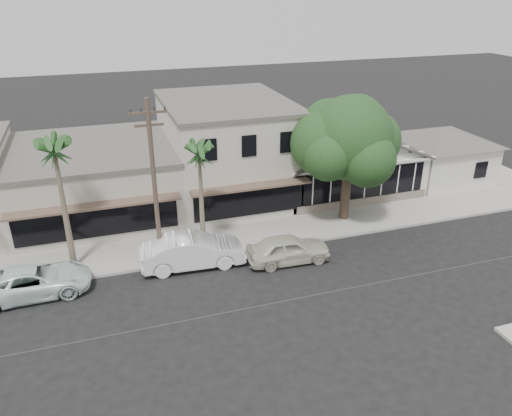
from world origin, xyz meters
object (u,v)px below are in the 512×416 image
object	(u,v)px
utility_pole	(154,182)
car_1	(192,251)
car_2	(34,281)
shade_tree	(347,140)
car_0	(288,249)

from	to	relation	value
utility_pole	car_1	distance (m)	4.24
car_1	car_2	bearing A→B (deg)	95.00
car_1	shade_tree	distance (m)	11.45
car_1	shade_tree	size ratio (longest dim) A/B	0.69
shade_tree	utility_pole	bearing A→B (deg)	-169.66
car_0	car_2	size ratio (longest dim) A/B	0.85
car_0	shade_tree	size ratio (longest dim) A/B	0.57
utility_pole	car_2	distance (m)	7.47
shade_tree	car_0	bearing A→B (deg)	-142.91
utility_pole	car_1	world-z (taller)	utility_pole
car_0	car_2	world-z (taller)	car_0
car_2	shade_tree	size ratio (longest dim) A/B	0.67
car_0	car_1	size ratio (longest dim) A/B	0.83
car_0	car_2	distance (m)	12.86
car_1	car_0	bearing A→B (deg)	-100.08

